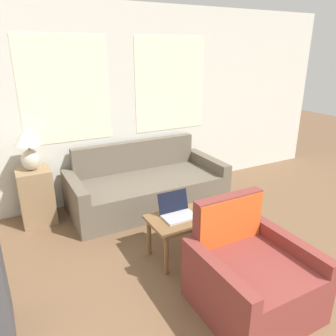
{
  "coord_description": "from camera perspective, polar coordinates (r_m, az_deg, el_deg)",
  "views": [
    {
      "loc": [
        -1.66,
        -0.28,
        2.03
      ],
      "look_at": [
        0.0,
        2.82,
        0.75
      ],
      "focal_mm": 35.0,
      "sensor_mm": 36.0,
      "label": 1
    }
  ],
  "objects": [
    {
      "name": "wall_back",
      "position": [
        4.62,
        -6.98,
        10.85
      ],
      "size": [
        6.92,
        0.06,
        2.6
      ],
      "color": "silver",
      "rests_on": "ground_plane"
    },
    {
      "name": "laptop",
      "position": [
        3.33,
        1.59,
        -7.5
      ],
      "size": [
        0.33,
        0.28,
        0.23
      ],
      "color": "#B7B7BC",
      "rests_on": "coffee_table"
    },
    {
      "name": "armchair",
      "position": [
        2.91,
        13.92,
        -17.96
      ],
      "size": [
        0.86,
        0.85,
        0.88
      ],
      "color": "brown",
      "rests_on": "ground_plane"
    },
    {
      "name": "table_lamp",
      "position": [
        4.1,
        -23.15,
        3.97
      ],
      "size": [
        0.3,
        0.3,
        0.54
      ],
      "color": "beige",
      "rests_on": "side_table"
    },
    {
      "name": "couch",
      "position": [
        4.5,
        -3.87,
        -3.34
      ],
      "size": [
        2.07,
        0.93,
        0.82
      ],
      "color": "#665B4C",
      "rests_on": "ground_plane"
    },
    {
      "name": "cup_navy",
      "position": [
        3.53,
        10.44,
        -6.35
      ],
      "size": [
        0.07,
        0.07,
        0.09
      ],
      "color": "#B23D38",
      "rests_on": "coffee_table"
    },
    {
      "name": "coffee_table",
      "position": [
        3.41,
        4.57,
        -8.92
      ],
      "size": [
        0.95,
        0.48,
        0.44
      ],
      "color": "brown",
      "rests_on": "ground_plane"
    },
    {
      "name": "side_table",
      "position": [
        4.31,
        -21.95,
        -4.57
      ],
      "size": [
        0.39,
        0.39,
        0.69
      ],
      "color": "#937551",
      "rests_on": "ground_plane"
    },
    {
      "name": "book_red",
      "position": [
        3.44,
        6.45,
        -7.33
      ],
      "size": [
        0.22,
        0.21,
        0.04
      ],
      "color": "#334C8E",
      "rests_on": "coffee_table"
    }
  ]
}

